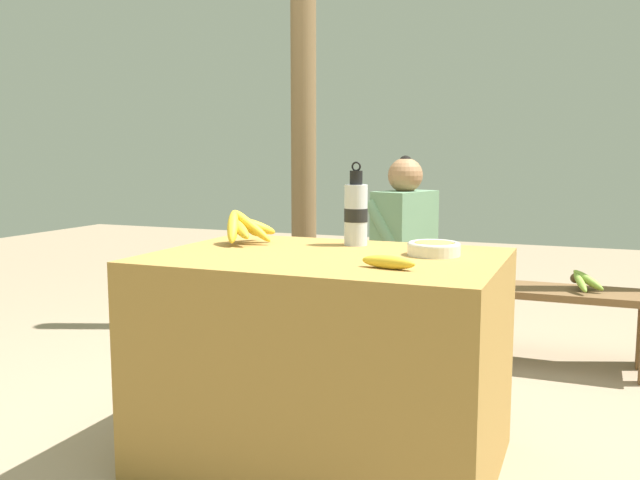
% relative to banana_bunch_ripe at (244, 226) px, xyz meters
% --- Properties ---
extents(ground_plane, '(12.00, 12.00, 0.00)m').
position_rel_banana_bunch_ripe_xyz_m(ground_plane, '(0.38, -0.14, -0.78)').
color(ground_plane, gray).
extents(market_counter, '(1.13, 0.80, 0.71)m').
position_rel_banana_bunch_ripe_xyz_m(market_counter, '(0.38, -0.14, -0.42)').
color(market_counter, olive).
rests_on(market_counter, ground_plane).
extents(banana_bunch_ripe, '(0.19, 0.27, 0.14)m').
position_rel_banana_bunch_ripe_xyz_m(banana_bunch_ripe, '(0.00, 0.00, 0.00)').
color(banana_bunch_ripe, '#4C381E').
rests_on(banana_bunch_ripe, market_counter).
extents(serving_bowl, '(0.17, 0.17, 0.04)m').
position_rel_banana_bunch_ripe_xyz_m(serving_bowl, '(0.71, -0.02, -0.04)').
color(serving_bowl, silver).
rests_on(serving_bowl, market_counter).
extents(water_bottle, '(0.08, 0.08, 0.30)m').
position_rel_banana_bunch_ripe_xyz_m(water_bottle, '(0.39, 0.12, 0.05)').
color(water_bottle, silver).
rests_on(water_bottle, market_counter).
extents(loose_banana_front, '(0.17, 0.07, 0.04)m').
position_rel_banana_bunch_ripe_xyz_m(loose_banana_front, '(0.65, -0.33, -0.05)').
color(loose_banana_front, gold).
rests_on(loose_banana_front, market_counter).
extents(wooden_bench, '(1.87, 0.32, 0.39)m').
position_rel_banana_bunch_ripe_xyz_m(wooden_bench, '(0.61, 1.25, -0.45)').
color(wooden_bench, brown).
rests_on(wooden_bench, ground_plane).
extents(seated_vendor, '(0.47, 0.43, 1.03)m').
position_rel_banana_bunch_ripe_xyz_m(seated_vendor, '(0.24, 1.24, -0.19)').
color(seated_vendor, '#564C60').
rests_on(seated_vendor, ground_plane).
extents(banana_bunch_green, '(0.17, 0.27, 0.11)m').
position_rel_banana_bunch_ripe_xyz_m(banana_bunch_green, '(1.15, 1.25, -0.34)').
color(banana_bunch_green, '#4C381E').
rests_on(banana_bunch_green, wooden_bench).
extents(support_post_near, '(0.15, 0.15, 2.71)m').
position_rel_banana_bunch_ripe_xyz_m(support_post_near, '(-0.40, 1.48, 0.57)').
color(support_post_near, brown).
rests_on(support_post_near, ground_plane).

